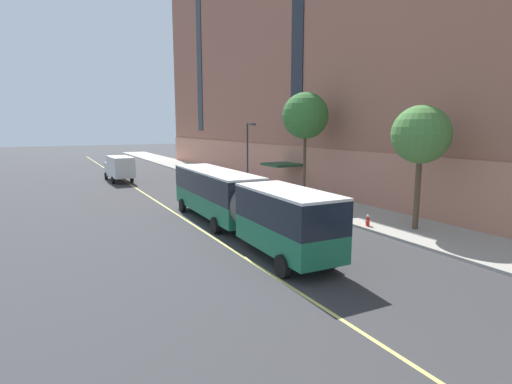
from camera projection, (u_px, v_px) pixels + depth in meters
ground_plane at (258, 234)px, 23.82m from camera, size 260.00×260.00×0.00m
sidewalk at (343, 209)px, 30.65m from camera, size 5.51×160.00×0.15m
city_bus at (237, 200)px, 23.91m from camera, size 3.20×17.99×3.45m
parked_car_navy_0 at (260, 192)px, 34.35m from camera, size 2.03×4.82×1.56m
parked_car_silver_2 at (190, 172)px, 50.18m from camera, size 1.97×4.47×1.56m
box_truck at (119, 167)px, 46.58m from camera, size 2.52×7.24×2.98m
street_tree_mid_block at (421, 135)px, 23.64m from camera, size 3.47×3.47×7.48m
street_tree_far_uptown at (305, 116)px, 33.78m from camera, size 3.92×3.92×9.10m
street_lamp at (249, 149)px, 39.27m from camera, size 0.36×1.48×6.59m
fire_hydrant at (368, 221)px, 25.23m from camera, size 0.42×0.24×0.72m
lane_centerline at (199, 228)px, 25.21m from camera, size 0.16×140.00×0.01m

